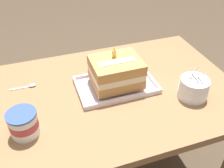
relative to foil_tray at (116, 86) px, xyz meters
name	(u,v)px	position (x,y,z in m)	size (l,w,h in m)	color
dining_table	(108,108)	(-0.05, -0.02, -0.11)	(1.21, 0.78, 0.74)	olive
foil_tray	(116,86)	(0.00, 0.00, 0.00)	(0.37, 0.23, 0.02)	silver
birthday_cake	(116,72)	(0.00, 0.00, 0.08)	(0.22, 0.18, 0.17)	#BE874A
bowl_stack	(193,88)	(0.30, -0.18, 0.04)	(0.13, 0.13, 0.14)	white
ice_cream_tub	(23,123)	(-0.42, -0.16, 0.04)	(0.11, 0.11, 0.10)	white
serving_spoon_near_tray	(29,86)	(-0.39, 0.13, 0.00)	(0.12, 0.02, 0.01)	silver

